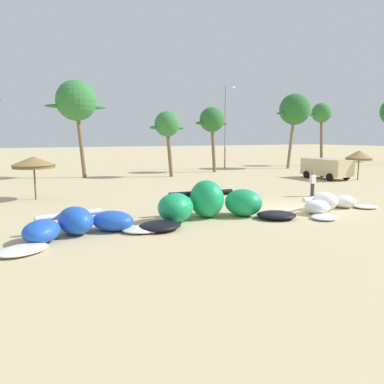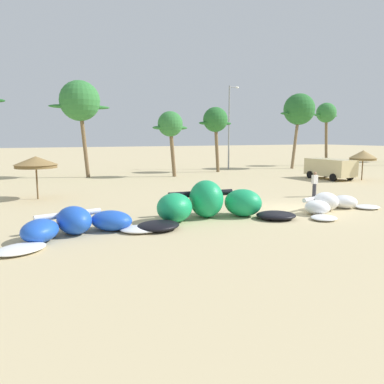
# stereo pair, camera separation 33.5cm
# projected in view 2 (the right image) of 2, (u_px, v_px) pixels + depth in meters

# --- Properties ---
(ground_plane) EXTENTS (260.00, 260.00, 0.00)m
(ground_plane) POSITION_uv_depth(u_px,v_px,m) (292.00, 209.00, 20.44)
(ground_plane) COLOR #C6B284
(kite_far_left) EXTENTS (6.70, 3.76, 1.11)m
(kite_far_left) POSITION_uv_depth(u_px,v_px,m) (77.00, 225.00, 15.00)
(kite_far_left) COLOR white
(kite_far_left) RESTS_ON ground
(kite_left) EXTENTS (8.05, 3.96, 1.79)m
(kite_left) POSITION_uv_depth(u_px,v_px,m) (210.00, 205.00, 18.01)
(kite_left) COLOR black
(kite_left) RESTS_ON ground
(kite_left_of_center) EXTENTS (5.82, 3.47, 0.96)m
(kite_left_of_center) POSITION_uv_depth(u_px,v_px,m) (331.00, 204.00, 19.92)
(kite_left_of_center) COLOR white
(kite_left_of_center) RESTS_ON ground
(beach_umbrella_near_van) EXTENTS (2.62, 2.62, 2.67)m
(beach_umbrella_near_van) POSITION_uv_depth(u_px,v_px,m) (36.00, 162.00, 23.49)
(beach_umbrella_near_van) COLOR brown
(beach_umbrella_near_van) RESTS_ON ground
(beach_umbrella_middle) EXTENTS (2.37, 2.37, 2.66)m
(beach_umbrella_middle) POSITION_uv_depth(u_px,v_px,m) (363.00, 155.00, 33.87)
(beach_umbrella_middle) COLOR brown
(beach_umbrella_middle) RESTS_ON ground
(parked_van) EXTENTS (2.29, 4.63, 1.84)m
(parked_van) POSITION_uv_depth(u_px,v_px,m) (329.00, 167.00, 34.90)
(parked_van) COLOR beige
(parked_van) RESTS_ON ground
(person_near_kites) EXTENTS (0.36, 0.24, 1.62)m
(person_near_kites) POSITION_uv_depth(u_px,v_px,m) (315.00, 184.00, 24.65)
(person_near_kites) COLOR #383842
(person_near_kites) RESTS_ON ground
(palm_left) EXTENTS (5.57, 3.71, 9.01)m
(palm_left) POSITION_uv_depth(u_px,v_px,m) (80.00, 102.00, 35.38)
(palm_left) COLOR brown
(palm_left) RESTS_ON ground
(palm_left_of_gap) EXTENTS (3.60, 2.40, 6.26)m
(palm_left_of_gap) POSITION_uv_depth(u_px,v_px,m) (170.00, 125.00, 36.37)
(palm_left_of_gap) COLOR brown
(palm_left_of_gap) RESTS_ON ground
(palm_center_left) EXTENTS (4.00, 2.67, 7.02)m
(palm_center_left) POSITION_uv_depth(u_px,v_px,m) (215.00, 121.00, 41.19)
(palm_center_left) COLOR brown
(palm_center_left) RESTS_ON ground
(palm_center_right) EXTENTS (5.59, 3.73, 8.98)m
(palm_center_right) POSITION_uv_depth(u_px,v_px,m) (299.00, 110.00, 45.91)
(palm_center_right) COLOR #7F6647
(palm_center_right) RESTS_ON ground
(palm_right_of_gap) EXTENTS (3.89, 2.59, 8.28)m
(palm_right_of_gap) POSITION_uv_depth(u_px,v_px,m) (326.00, 114.00, 50.35)
(palm_right_of_gap) COLOR brown
(palm_right_of_gap) RESTS_ON ground
(lamppost_west_center) EXTENTS (1.41, 0.24, 9.71)m
(lamppost_west_center) POSITION_uv_depth(u_px,v_px,m) (230.00, 124.00, 44.85)
(lamppost_west_center) COLOR gray
(lamppost_west_center) RESTS_ON ground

